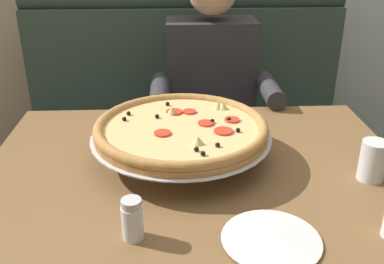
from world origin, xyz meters
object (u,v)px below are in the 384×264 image
diner_main (212,95)px  plate_near_left (271,237)px  patio_chair (346,48)px  dining_table (196,190)px  booth_bench (186,133)px  drinking_glass (372,163)px  pizza (181,129)px  shaker_pepper_flakes (133,222)px

diner_main → plate_near_left: size_ratio=5.49×
diner_main → patio_chair: size_ratio=1.48×
dining_table → patio_chair: 2.56m
dining_table → diner_main: (0.11, 0.68, 0.06)m
dining_table → plate_near_left: (0.15, -0.35, 0.09)m
booth_bench → diner_main: (0.11, -0.27, 0.31)m
dining_table → drinking_glass: 0.52m
booth_bench → drinking_glass: 1.21m
dining_table → pizza: size_ratio=2.32×
pizza → drinking_glass: bearing=-16.2°
plate_near_left → drinking_glass: (0.34, 0.26, 0.04)m
diner_main → patio_chair: bearing=51.7°
pizza → plate_near_left: bearing=-65.0°
booth_bench → drinking_glass: size_ratio=14.19×
diner_main → pizza: size_ratio=2.31×
dining_table → drinking_glass: size_ratio=10.83×
dining_table → shaker_pepper_flakes: size_ratio=12.30×
booth_bench → pizza: booth_bench is taller
plate_near_left → patio_chair: (1.16, 2.55, -0.22)m
diner_main → shaker_pepper_flakes: 1.05m
booth_bench → shaker_pepper_flakes: size_ratio=16.10×
dining_table → shaker_pepper_flakes: (-0.17, -0.32, 0.13)m
plate_near_left → drinking_glass: bearing=37.4°
pizza → shaker_pepper_flakes: size_ratio=5.31×
dining_table → booth_bench: bearing=90.0°
pizza → patio_chair: bearing=57.6°
shaker_pepper_flakes → patio_chair: size_ratio=0.12×
diner_main → drinking_glass: 0.87m
booth_bench → pizza: bearing=-92.8°
diner_main → drinking_glass: diner_main is taller
pizza → patio_chair: 2.54m
diner_main → pizza: bearing=-104.0°
pizza → patio_chair: (1.35, 2.13, -0.30)m
diner_main → drinking_glass: (0.38, -0.77, 0.07)m
drinking_glass → patio_chair: 2.44m
booth_bench → patio_chair: 1.81m
dining_table → pizza: (-0.04, 0.06, 0.18)m
dining_table → diner_main: size_ratio=1.00×
plate_near_left → patio_chair: bearing=65.6°
pizza → shaker_pepper_flakes: bearing=-107.6°
pizza → plate_near_left: 0.47m
shaker_pepper_flakes → drinking_glass: (0.66, 0.23, 0.01)m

